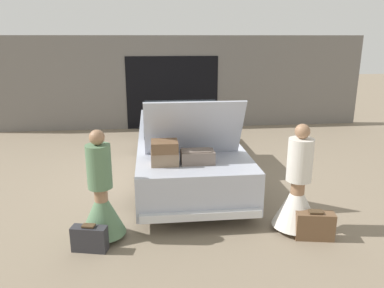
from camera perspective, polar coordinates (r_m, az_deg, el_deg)
The scene contains 7 objects.
ground_plane at distance 7.97m, azimuth -1.13°, elevation -4.19°, with size 40.00×40.00×0.00m, color #7F705B.
garage_wall_back at distance 11.62m, azimuth -3.04°, elevation 9.26°, with size 12.00×0.14×2.80m.
car at distance 7.79m, azimuth -1.18°, elevation 0.07°, with size 1.90×5.25×1.82m.
person_left at distance 5.39m, azimuth -13.62°, elevation -8.48°, with size 0.64×0.64×1.58m.
person_right at distance 5.66m, azimuth 15.73°, elevation -7.36°, with size 0.68×0.68×1.61m.
suitcase_beside_left_person at distance 5.30m, azimuth -15.34°, elevation -13.72°, with size 0.49×0.27×0.38m.
suitcase_beside_right_person at distance 5.65m, azimuth 18.17°, elevation -11.73°, with size 0.56×0.30×0.43m.
Camera 1 is at (-0.67, -7.45, 2.76)m, focal length 35.00 mm.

